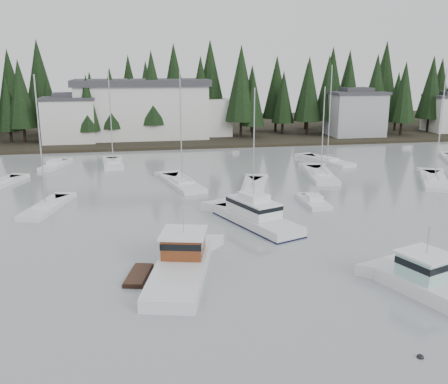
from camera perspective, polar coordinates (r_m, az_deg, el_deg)
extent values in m
cube|color=black|center=(112.25, -6.79, 7.10)|extent=(240.00, 54.00, 1.00)
cube|color=silver|center=(94.36, -17.23, 7.75)|extent=(9.00, 7.00, 7.50)
cube|color=#38383D|center=(94.02, -17.41, 10.17)|extent=(9.54, 7.42, 0.50)
cube|color=#38383D|center=(93.98, -17.44, 10.54)|extent=(4.95, 3.85, 0.80)
cube|color=#999EA0|center=(101.99, 14.72, 8.53)|extent=(10.00, 8.00, 8.00)
cube|color=#38383D|center=(101.67, 14.88, 10.91)|extent=(10.60, 8.48, 0.50)
cube|color=#38383D|center=(101.63, 14.90, 11.25)|extent=(5.50, 4.40, 0.80)
cube|color=silver|center=(96.55, -9.31, 9.10)|extent=(24.00, 10.00, 10.00)
cube|color=#38383D|center=(96.21, -9.44, 12.24)|extent=(25.00, 11.00, 1.20)
cube|color=silver|center=(99.61, -2.31, 8.57)|extent=(10.00, 8.00, 7.00)
cube|color=silver|center=(34.87, -5.06, -9.64)|extent=(5.83, 10.87, 1.49)
cube|color=silver|center=(34.55, -5.09, -8.42)|extent=(5.71, 10.65, 0.14)
cube|color=#4A1B0E|center=(36.15, -4.63, -5.97)|extent=(3.49, 3.69, 1.61)
cube|color=white|center=(35.86, -4.66, -4.68)|extent=(3.92, 4.17, 0.14)
cube|color=black|center=(36.04, -4.64, -5.49)|extent=(3.57, 3.76, 0.46)
cylinder|color=#A5A8AD|center=(35.55, -4.69, -3.20)|extent=(0.08, 0.08, 1.84)
cube|color=black|center=(35.47, -9.71, -9.67)|extent=(2.22, 3.90, 0.63)
cube|color=silver|center=(45.80, 3.74, -3.58)|extent=(6.71, 10.74, 1.50)
cube|color=black|center=(45.84, 3.73, -3.71)|extent=(6.76, 10.80, 0.21)
cube|color=white|center=(45.77, 3.40, -1.69)|extent=(4.38, 5.93, 1.36)
cube|color=black|center=(45.68, 3.40, -1.29)|extent=(4.46, 6.00, 0.37)
cube|color=white|center=(45.51, 3.41, -0.50)|extent=(2.75, 3.19, 0.61)
cylinder|color=#A5A8AD|center=(45.32, 3.43, 0.42)|extent=(0.10, 0.10, 1.03)
cube|color=silver|center=(34.54, 24.11, -11.19)|extent=(6.00, 9.52, 1.46)
cube|color=silver|center=(34.22, 24.25, -10.00)|extent=(5.88, 9.33, 0.13)
cube|color=#9ECEC6|center=(34.88, 22.00, -7.90)|extent=(3.34, 3.41, 1.57)
cube|color=white|center=(34.58, 22.13, -6.60)|extent=(3.76, 3.85, 0.13)
cube|color=black|center=(34.77, 22.05, -7.42)|extent=(3.41, 3.47, 0.45)
cylinder|color=#A5A8AD|center=(34.27, 22.29, -5.11)|extent=(0.08, 0.08, 1.80)
cube|color=silver|center=(60.69, -4.80, 0.78)|extent=(5.01, 10.50, 1.05)
cube|color=white|center=(60.54, -4.81, 1.37)|extent=(2.71, 3.80, 0.30)
cylinder|color=#A5A8AD|center=(59.41, -4.94, 7.42)|extent=(0.14, 0.14, 13.10)
cube|color=silver|center=(75.99, 11.70, 3.33)|extent=(5.77, 9.89, 1.05)
cube|color=white|center=(75.87, 11.72, 3.81)|extent=(2.87, 3.69, 0.30)
cylinder|color=#A5A8AD|center=(74.95, 11.99, 8.83)|extent=(0.14, 0.14, 13.59)
cube|color=silver|center=(74.00, -12.52, 2.99)|extent=(3.29, 8.25, 1.05)
cube|color=white|center=(73.87, -12.55, 3.48)|extent=(2.09, 2.88, 0.30)
cylinder|color=#A5A8AD|center=(72.97, -12.82, 8.30)|extent=(0.14, 0.14, 12.75)
cube|color=silver|center=(66.17, 10.98, 1.72)|extent=(4.77, 10.85, 1.05)
cube|color=white|center=(66.04, 11.01, 2.27)|extent=(2.68, 3.87, 0.30)
cylinder|color=#A5A8AD|center=(65.13, 11.24, 6.89)|extent=(0.14, 0.14, 11.00)
cube|color=silver|center=(67.14, 22.91, 1.01)|extent=(7.43, 10.73, 1.05)
cube|color=white|center=(67.00, 22.97, 1.54)|extent=(3.43, 4.12, 0.30)
cylinder|color=#A5A8AD|center=(65.98, 23.52, 7.03)|extent=(0.14, 0.14, 13.20)
cube|color=silver|center=(57.93, 3.35, 0.14)|extent=(5.69, 11.19, 1.05)
cube|color=white|center=(57.78, 3.36, 0.76)|extent=(2.84, 4.08, 0.30)
cylinder|color=#A5A8AD|center=(56.72, 3.44, 6.15)|extent=(0.14, 0.14, 11.21)
cube|color=silver|center=(53.51, -19.64, -1.92)|extent=(4.48, 8.80, 1.05)
cube|color=white|center=(53.34, -19.69, -1.26)|extent=(2.37, 3.21, 0.30)
cylinder|color=#A5A8AD|center=(52.07, -20.28, 5.42)|extent=(0.14, 0.14, 12.82)
cube|color=silver|center=(53.02, 10.23, -1.35)|extent=(2.28, 5.36, 0.90)
cube|color=white|center=(52.83, 10.26, -0.62)|extent=(1.52, 1.73, 0.55)
cube|color=silver|center=(74.97, -18.76, 2.76)|extent=(3.86, 7.26, 0.90)
cube|color=white|center=(74.84, -18.81, 3.29)|extent=(2.00, 2.52, 0.55)
sphere|color=black|center=(28.21, 21.50, -17.20)|extent=(0.37, 0.37, 0.37)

